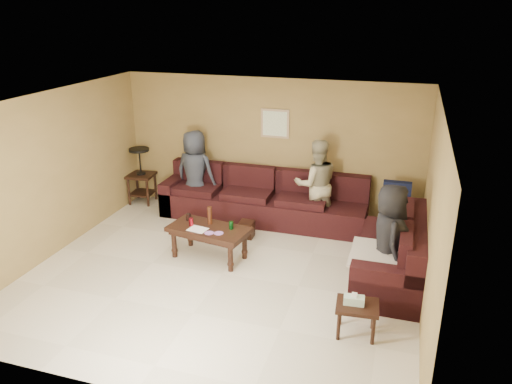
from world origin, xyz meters
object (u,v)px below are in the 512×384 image
sectional_sofa (300,220)px  person_right (389,239)px  coffee_table (209,232)px  end_table_left (141,174)px  person_left (195,172)px  person_middle (316,184)px  waste_bin (247,229)px  side_table_right (356,308)px

sectional_sofa → person_right: person_right is taller
coffee_table → end_table_left: bearing=140.4°
person_left → person_middle: (2.24, 0.02, 0.00)m
person_middle → person_right: 2.19m
sectional_sofa → person_middle: bearing=74.7°
person_middle → person_left: bearing=-22.1°
end_table_left → person_middle: person_middle is taller
coffee_table → waste_bin: bearing=69.3°
side_table_right → end_table_left: bearing=146.1°
person_middle → sectional_sofa: bearing=51.9°
waste_bin → person_middle: person_middle is taller
waste_bin → person_middle: (1.01, 0.77, 0.65)m
coffee_table → side_table_right: (2.38, -1.27, -0.07)m
person_left → person_middle: size_ratio=1.00×
sectional_sofa → side_table_right: (1.19, -2.37, 0.03)m
side_table_right → waste_bin: 2.97m
person_right → side_table_right: bearing=154.4°
side_table_right → person_right: size_ratio=0.36×
person_left → person_right: 3.96m
end_table_left → waste_bin: (2.47, -0.91, -0.43)m
waste_bin → person_middle: 1.43m
coffee_table → person_right: (2.65, -0.12, 0.33)m
coffee_table → person_middle: bearing=50.7°
side_table_right → person_middle: size_ratio=0.35×
side_table_right → person_middle: 3.11m
coffee_table → person_right: person_right is taller
coffee_table → waste_bin: (0.32, 0.86, -0.29)m
person_left → side_table_right: bearing=144.0°
waste_bin → coffee_table: bearing=-110.7°
side_table_right → person_right: 1.25m
coffee_table → side_table_right: size_ratio=2.36×
sectional_sofa → end_table_left: 3.41m
sectional_sofa → person_middle: size_ratio=2.94×
sectional_sofa → person_middle: person_middle is taller
coffee_table → sectional_sofa: bearing=42.6°
sectional_sofa → side_table_right: size_ratio=8.43×
sectional_sofa → coffee_table: sectional_sofa is taller
person_right → end_table_left: bearing=56.0°
side_table_right → person_left: bearing=138.8°
coffee_table → person_middle: 2.13m
end_table_left → waste_bin: size_ratio=3.91×
coffee_table → waste_bin: coffee_table is taller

